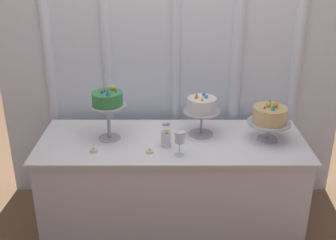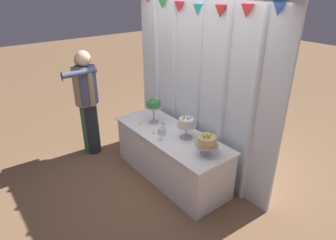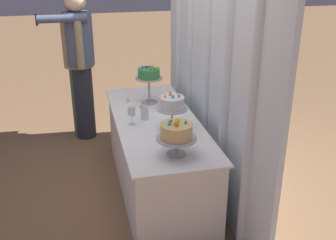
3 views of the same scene
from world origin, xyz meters
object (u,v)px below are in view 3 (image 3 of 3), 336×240
cake_display_rightmost (176,132)px  guest_man_dark_suit (79,62)px  cake_display_leftmost (149,76)px  guest_girl_blue_dress (80,59)px  tealight_far_left (128,101)px  cake_table (157,155)px  cake_display_center (172,105)px  wine_glass (132,111)px  flower_vase (145,112)px  tealight_near_left (132,115)px

cake_display_rightmost → guest_man_dark_suit: 2.20m
cake_display_leftmost → guest_girl_blue_dress: (-0.93, -0.64, -0.03)m
cake_display_rightmost → cake_display_leftmost: bearing=179.3°
cake_display_leftmost → tealight_far_left: (-0.08, -0.21, -0.27)m
cake_table → cake_display_center: bearing=23.5°
wine_glass → flower_vase: bearing=124.6°
wine_glass → tealight_far_left: size_ratio=3.29×
cake_table → guest_man_dark_suit: size_ratio=1.13×
cake_display_leftmost → guest_girl_blue_dress: size_ratio=0.23×
cake_display_rightmost → wine_glass: 0.68m
cake_table → tealight_far_left: 0.68m
tealight_near_left → guest_man_dark_suit: (-1.26, -0.43, 0.20)m
cake_display_rightmost → tealight_near_left: cake_display_rightmost is taller
wine_glass → flower_vase: (-0.09, 0.13, -0.05)m
cake_table → cake_display_leftmost: cake_display_leftmost is taller
cake_display_center → cake_display_rightmost: 0.48m
flower_vase → tealight_far_left: size_ratio=3.66×
tealight_near_left → guest_girl_blue_dress: bearing=-161.0°
flower_vase → tealight_near_left: flower_vase is taller
guest_man_dark_suit → cake_display_leftmost: bearing=33.9°
cake_table → flower_vase: (-0.04, -0.10, 0.43)m
wine_glass → guest_man_dark_suit: size_ratio=0.10×
flower_vase → guest_girl_blue_dress: 1.44m
cake_display_leftmost → guest_man_dark_suit: 1.17m
wine_glass → tealight_far_left: bearing=175.6°
tealight_near_left → guest_man_dark_suit: size_ratio=0.03×
cake_display_center → cake_display_rightmost: cake_display_center is taller
tealight_far_left → guest_man_dark_suit: bearing=-153.4°
cake_display_rightmost → guest_girl_blue_dress: (-2.06, -0.62, 0.07)m
cake_display_rightmost → wine_glass: size_ratio=1.79×
cake_display_center → guest_man_dark_suit: size_ratio=0.20×
cake_display_center → guest_girl_blue_dress: bearing=-156.0°
tealight_near_left → guest_man_dark_suit: bearing=-161.1°
tealight_far_left → guest_girl_blue_dress: (-0.84, -0.43, 0.24)m
cake_table → tealight_far_left: size_ratio=36.87×
tealight_far_left → cake_table: bearing=19.0°
cake_display_rightmost → cake_table: bearing=-179.2°
wine_glass → tealight_near_left: 0.23m
guest_man_dark_suit → tealight_far_left: bearing=26.6°
flower_vase → guest_man_dark_suit: guest_man_dark_suit is taller
tealight_far_left → tealight_near_left: bearing=-1.7°
wine_glass → guest_man_dark_suit: guest_man_dark_suit is taller
cake_display_rightmost → guest_man_dark_suit: size_ratio=0.18×
cake_display_leftmost → flower_vase: 0.48m
cake_display_center → flower_vase: (-0.26, -0.19, -0.14)m
cake_display_rightmost → tealight_far_left: 1.25m
cake_table → cake_display_center: size_ratio=5.74×
tealight_near_left → flower_vase: bearing=41.4°
cake_display_rightmost → guest_girl_blue_dress: 2.16m
cake_display_center → flower_vase: bearing=-143.4°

